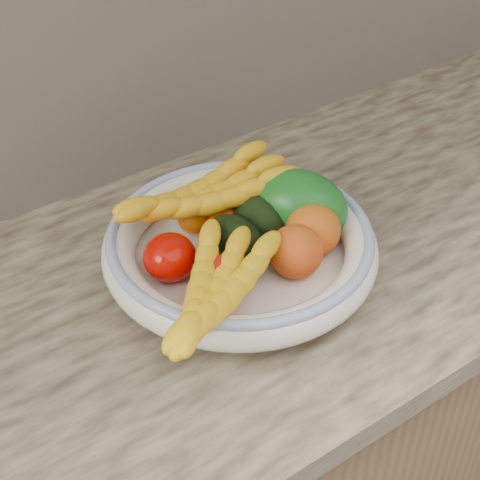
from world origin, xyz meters
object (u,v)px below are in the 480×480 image
at_px(fruit_bowl, 240,246).
at_px(banana_bunch_front, 214,297).
at_px(banana_bunch_back, 204,200).
at_px(green_mango, 298,205).

relative_size(fruit_bowl, banana_bunch_front, 1.37).
distance_m(fruit_bowl, banana_bunch_front, 0.15).
height_order(fruit_bowl, banana_bunch_back, banana_bunch_back).
relative_size(banana_bunch_back, banana_bunch_front, 1.03).
xyz_separation_m(fruit_bowl, banana_bunch_back, (-0.01, 0.08, 0.04)).
bearing_deg(banana_bunch_back, fruit_bowl, -81.05).
xyz_separation_m(fruit_bowl, banana_bunch_front, (-0.11, -0.10, 0.03)).
bearing_deg(banana_bunch_back, banana_bunch_front, -116.91).
relative_size(green_mango, banana_bunch_front, 0.52).
relative_size(green_mango, banana_bunch_back, 0.51).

